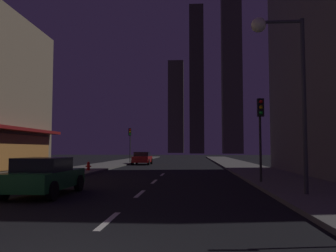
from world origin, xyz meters
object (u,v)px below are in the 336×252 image
traffic_light_near_right (260,121)px  car_parked_far (142,158)px  traffic_light_far_left (130,137)px  street_lamp_right (280,61)px  fire_hydrant_far_left (88,166)px  car_parked_near (44,176)px

traffic_light_near_right → car_parked_far: bearing=112.7°
traffic_light_near_right → traffic_light_far_left: same height
car_parked_far → traffic_light_far_left: bearing=126.7°
car_parked_far → street_lamp_right: street_lamp_right is taller
fire_hydrant_far_left → traffic_light_near_right: (11.40, -8.71, 2.74)m
fire_hydrant_far_left → traffic_light_far_left: bearing=88.5°
street_lamp_right → traffic_light_far_left: bearing=110.7°
traffic_light_near_right → street_lamp_right: 4.97m
car_parked_far → fire_hydrant_far_left: car_parked_far is taller
car_parked_far → traffic_light_far_left: (-1.90, 2.55, 2.45)m
street_lamp_right → traffic_light_near_right: bearing=88.5°
car_parked_far → traffic_light_near_right: bearing=-67.3°
car_parked_near → car_parked_far: same height
traffic_light_near_right → street_lamp_right: bearing=-91.5°
car_parked_far → traffic_light_far_left: traffic_light_far_left is taller
car_parked_near → traffic_light_near_right: 10.46m
traffic_light_near_right → traffic_light_far_left: (-11.00, 24.26, 0.00)m
traffic_light_near_right → traffic_light_far_left: 26.64m
car_parked_near → car_parked_far: 26.24m
car_parked_near → fire_hydrant_far_left: (-2.30, 13.24, -0.29)m
car_parked_near → fire_hydrant_far_left: 13.45m
car_parked_near → traffic_light_near_right: size_ratio=1.01×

